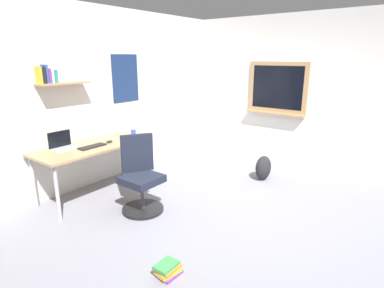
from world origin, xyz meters
TOP-DOWN VIEW (x-y plane):
  - ground_plane at (0.00, 0.00)m, footprint 5.20×5.20m
  - wall_back at (-0.01, 2.45)m, footprint 5.00×0.30m
  - wall_right at (2.45, 0.03)m, footprint 0.22×5.00m
  - desk at (-0.65, 2.03)m, footprint 1.59×0.68m
  - office_chair at (-0.58, 1.20)m, footprint 0.55×0.56m
  - laptop at (-1.01, 2.19)m, footprint 0.31×0.21m
  - keyboard at (-0.73, 1.95)m, footprint 0.37×0.13m
  - computer_mouse at (-0.45, 1.95)m, footprint 0.10×0.06m
  - coffee_mug at (0.05, 2.00)m, footprint 0.08×0.08m
  - backpack at (1.28, 0.40)m, footprint 0.32×0.22m
  - book_stack_on_floor at (-1.34, 0.07)m, footprint 0.23×0.18m

SIDE VIEW (x-z plane):
  - ground_plane at x=0.00m, z-range 0.00..0.00m
  - book_stack_on_floor at x=-1.34m, z-range 0.00..0.12m
  - backpack at x=1.28m, z-range 0.00..0.39m
  - office_chair at x=-0.58m, z-range -0.07..0.88m
  - desk at x=-0.65m, z-range 0.30..1.02m
  - keyboard at x=-0.73m, z-range 0.72..0.74m
  - computer_mouse at x=-0.45m, z-range 0.72..0.76m
  - coffee_mug at x=0.05m, z-range 0.72..0.81m
  - laptop at x=-1.01m, z-range 0.66..0.89m
  - wall_right at x=2.45m, z-range 0.00..2.60m
  - wall_back at x=-0.01m, z-range 0.00..2.60m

